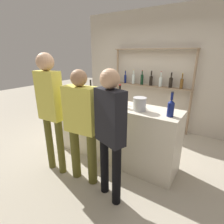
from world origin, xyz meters
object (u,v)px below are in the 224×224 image
object	(u,v)px
counter_bottle_3	(113,94)
counter_bottle_5	(171,107)
wine_glass	(139,99)
ice_bucket	(140,104)
customer_right	(110,128)
customer_center	(81,121)
counter_bottle_1	(79,94)
counter_bottle_4	(120,98)
customer_left	(50,104)
counter_bottle_0	(91,92)
counter_bottle_2	(83,90)

from	to	relation	value
counter_bottle_3	counter_bottle_5	bearing A→B (deg)	-11.75
wine_glass	ice_bucket	size ratio (longest dim) A/B	0.82
wine_glass	customer_right	xyz separation A→B (m)	(0.06, -0.88, -0.14)
counter_bottle_5	customer_center	xyz separation A→B (m)	(-0.99, -0.66, -0.19)
counter_bottle_5	wine_glass	world-z (taller)	counter_bottle_5
counter_bottle_1	counter_bottle_5	bearing A→B (deg)	2.46
ice_bucket	counter_bottle_4	bearing A→B (deg)	176.62
counter_bottle_1	wine_glass	world-z (taller)	counter_bottle_1
wine_glass	customer_left	bearing A→B (deg)	-137.89
ice_bucket	customer_right	xyz separation A→B (m)	(-0.03, -0.73, -0.11)
wine_glass	customer_right	bearing A→B (deg)	-85.93
counter_bottle_0	counter_bottle_3	size ratio (longest dim) A/B	1.01
customer_left	customer_center	bearing A→B (deg)	-84.07
counter_bottle_4	customer_center	size ratio (longest dim) A/B	0.21
counter_bottle_0	customer_left	bearing A→B (deg)	-91.55
counter_bottle_0	counter_bottle_5	bearing A→B (deg)	-5.73
counter_bottle_2	customer_left	distance (m)	0.94
wine_glass	ice_bucket	xyz separation A→B (m)	(0.09, -0.15, -0.02)
counter_bottle_3	counter_bottle_4	size ratio (longest dim) A/B	0.99
customer_center	counter_bottle_3	bearing A→B (deg)	-1.48
counter_bottle_2	counter_bottle_3	world-z (taller)	counter_bottle_2
counter_bottle_3	customer_left	world-z (taller)	customer_left
counter_bottle_3	customer_center	size ratio (longest dim) A/B	0.21
counter_bottle_0	wine_glass	xyz separation A→B (m)	(0.96, 0.00, -0.01)
counter_bottle_0	customer_center	distance (m)	0.97
customer_left	customer_right	distance (m)	1.05
wine_glass	customer_left	size ratio (longest dim) A/B	0.09
counter_bottle_2	customer_left	world-z (taller)	customer_left
counter_bottle_4	counter_bottle_2	bearing A→B (deg)	170.24
counter_bottle_4	customer_left	distance (m)	1.05
counter_bottle_2	counter_bottle_4	world-z (taller)	counter_bottle_4
counter_bottle_5	ice_bucket	bearing A→B (deg)	179.97
counter_bottle_0	ice_bucket	world-z (taller)	counter_bottle_0
counter_bottle_0	customer_center	xyz separation A→B (m)	(0.50, -0.81, -0.19)
counter_bottle_2	customer_center	size ratio (longest dim) A/B	0.21
counter_bottle_1	counter_bottle_3	xyz separation A→B (m)	(0.53, 0.29, 0.00)
counter_bottle_0	counter_bottle_2	size ratio (longest dim) A/B	1.00
counter_bottle_2	ice_bucket	bearing A→B (deg)	-8.01
counter_bottle_4	customer_left	bearing A→B (deg)	-133.67
counter_bottle_5	wine_glass	bearing A→B (deg)	164.22
counter_bottle_3	customer_right	bearing A→B (deg)	-58.27
counter_bottle_1	wine_glass	distance (m)	1.08
wine_glass	customer_left	xyz separation A→B (m)	(-0.98, -0.89, -0.02)
counter_bottle_3	wine_glass	distance (m)	0.53
counter_bottle_0	counter_bottle_2	distance (m)	0.22
counter_bottle_2	customer_right	world-z (taller)	customer_right
customer_left	counter_bottle_2	bearing A→B (deg)	9.61
counter_bottle_4	ice_bucket	xyz separation A→B (m)	(0.35, -0.02, -0.03)
counter_bottle_2	customer_right	bearing A→B (deg)	-36.12
counter_bottle_1	counter_bottle_5	xyz separation A→B (m)	(1.59, 0.07, -0.00)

